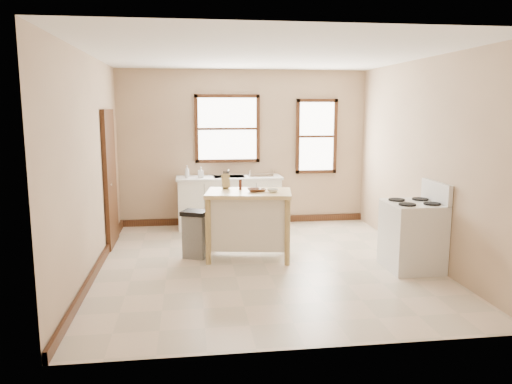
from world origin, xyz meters
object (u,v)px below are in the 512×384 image
knife_block (226,182)px  bowl_b (261,190)px  dish_rack (260,173)px  bowl_a (254,190)px  bowl_c (273,191)px  gas_stove (413,226)px  pepper_grinder (240,184)px  kitchen_island (249,225)px  soap_bottle_a (187,172)px  soap_bottle_b (201,172)px  trash_bin (196,234)px

knife_block → bowl_b: bearing=-44.3°
dish_rack → bowl_a: 1.91m
bowl_c → gas_stove: (1.76, -0.66, -0.40)m
pepper_grinder → bowl_a: (0.17, -0.20, -0.05)m
kitchen_island → soap_bottle_a: bearing=124.9°
soap_bottle_a → kitchen_island: (0.86, -1.81, -0.55)m
pepper_grinder → soap_bottle_a: bearing=114.8°
knife_block → bowl_b: knife_block is taller
soap_bottle_b → bowl_a: size_ratio=0.98×
bowl_b → bowl_c: 0.18m
bowl_b → kitchen_island: bearing=171.8°
soap_bottle_a → dish_rack: size_ratio=0.50×
bowl_c → soap_bottle_a: bearing=121.4°
soap_bottle_a → soap_bottle_b: bearing=-20.6°
gas_stove → bowl_c: bearing=159.4°
pepper_grinder → trash_bin: 0.96m
gas_stove → kitchen_island: bearing=159.4°
soap_bottle_b → bowl_c: (0.95, -1.93, -0.03)m
soap_bottle_b → knife_block: size_ratio=0.94×
dish_rack → bowl_c: dish_rack is taller
knife_block → bowl_c: size_ratio=1.33×
pepper_grinder → bowl_b: 0.34m
kitchen_island → gas_stove: size_ratio=1.01×
pepper_grinder → gas_stove: 2.42m
bowl_a → bowl_c: 0.26m
trash_bin → bowl_c: bearing=11.4°
bowl_b → bowl_c: bowl_c is taller
pepper_grinder → knife_block: bearing=146.0°
kitchen_island → gas_stove: (2.08, -0.78, 0.10)m
bowl_b → soap_bottle_a: bearing=119.3°
soap_bottle_b → kitchen_island: 1.98m
kitchen_island → bowl_b: 0.53m
bowl_a → gas_stove: bearing=-20.4°
soap_bottle_a → bowl_b: (1.03, -1.84, -0.05)m
kitchen_island → gas_stove: bearing=-11.1°
knife_block → gas_stove: bearing=-34.0°
bowl_c → trash_bin: bowl_c is taller
dish_rack → pepper_grinder: (-0.53, -1.67, 0.06)m
soap_bottle_a → gas_stove: size_ratio=0.19×
pepper_grinder → gas_stove: bearing=-23.6°
dish_rack → pepper_grinder: size_ratio=2.91×
soap_bottle_a → kitchen_island: bearing=-83.0°
soap_bottle_a → dish_rack: bearing=-17.3°
soap_bottle_b → pepper_grinder: (0.52, -1.64, 0.02)m
bowl_b → bowl_c: (0.15, -0.10, 0.01)m
bowl_a → trash_bin: 1.06m
dish_rack → knife_block: (-0.73, -1.54, 0.09)m
trash_bin → gas_stove: bearing=6.4°
knife_block → bowl_b: 0.58m
kitchen_island → pepper_grinder: 0.59m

